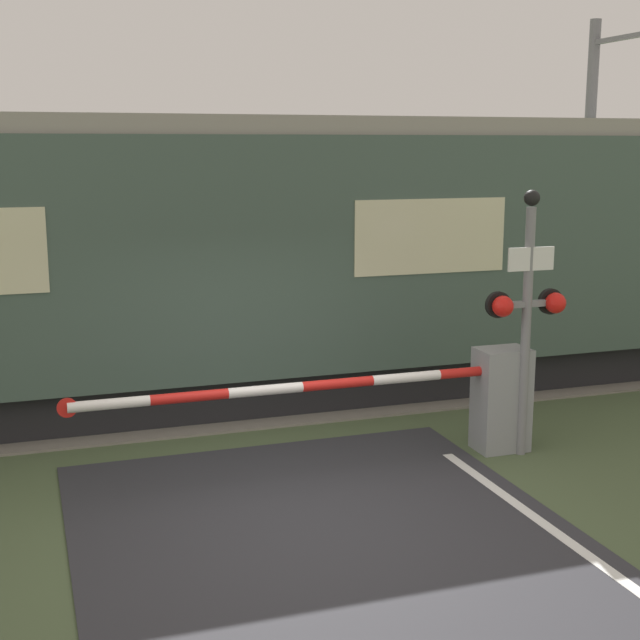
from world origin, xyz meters
TOP-DOWN VIEW (x-y plane):
  - ground_plane at (0.00, 0.00)m, footprint 80.00×80.00m
  - track_bed at (0.00, 4.22)m, footprint 36.00×3.20m
  - train at (2.61, 4.22)m, footprint 21.51×2.89m
  - crossing_barrier at (2.35, 1.03)m, footprint 5.31×0.44m
  - signal_post at (2.88, 0.80)m, footprint 0.98×0.26m
  - catenary_pole at (7.37, 6.15)m, footprint 0.20×1.90m

SIDE VIEW (x-z plane):
  - ground_plane at x=0.00m, z-range 0.00..0.00m
  - track_bed at x=0.00m, z-range -0.04..0.09m
  - crossing_barrier at x=2.35m, z-range 0.06..1.28m
  - signal_post at x=2.88m, z-range 0.21..3.28m
  - train at x=2.61m, z-range 0.05..3.96m
  - catenary_pole at x=7.37m, z-range 0.15..5.88m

